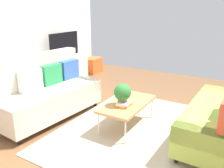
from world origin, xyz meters
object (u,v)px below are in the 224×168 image
Objects in this scene: table_book_0 at (123,105)px; bottle_0 at (59,55)px; tv at (64,45)px; storage_trunk at (93,65)px; coffee_table at (127,104)px; vase_1 at (52,57)px; vase_0 at (46,57)px; tv_console at (65,69)px; bottle_1 at (62,54)px; couch_beige at (46,92)px; potted_plant at (122,93)px.

bottle_0 is at bearing 62.15° from table_book_0.
storage_trunk is (1.10, -0.08, -0.73)m from tv.
table_book_0 is at bearing -121.51° from tv.
table_book_0 is (-0.15, -0.00, 0.04)m from coffee_table.
bottle_0 is (-1.33, 0.06, 0.53)m from storage_trunk.
vase_0 is at bearing 180.00° from vase_1.
vase_0 reaches higher than tv_console.
bottle_1 is at bearing 60.36° from table_book_0.
tv_console is at bearing -142.68° from couch_beige.
tv reaches higher than storage_trunk.
vase_1 is at bearing 0.00° from vase_0.
bottle_0 is (1.34, 2.55, 0.32)m from table_book_0.
coffee_table is at bearing -135.51° from storage_trunk.
vase_0 is at bearing 69.37° from table_book_0.
tv is 3.00m from potted_plant.
table_book_0 is at bearing -117.85° from bottle_0.
potted_plant is 2.85m from bottle_0.
bottle_1 is at bearing -162.15° from tv_console.
bottle_0 is (-0.23, -0.04, 0.43)m from tv_console.
vase_0 is 0.18m from vase_1.
bottle_1 reaches higher than storage_trunk.
storage_trunk is 2.29× the size of bottle_0.
potted_plant is at bearing -110.60° from vase_0.
bottle_1 is at bearing -18.22° from vase_1.
table_book_0 is at bearing -178.34° from coffee_table.
tv is 5.24× the size of vase_0.
tv_console is at bearing -4.93° from vase_0.
bottle_1 is (-0.12, -0.04, 0.44)m from tv_console.
vase_1 reaches higher than tv_console.
vase_1 is at bearing 65.97° from table_book_0.
vase_0 is 0.83× the size of bottle_1.
vase_1 is 0.19m from bottle_0.
coffee_table is 1.10× the size of tv.
tv is (1.43, 2.56, 0.56)m from coffee_table.
table_book_0 reaches higher than storage_trunk.
bottle_1 is at bearing 177.19° from storage_trunk.
tv_console is at bearing 58.69° from table_book_0.
bottle_0 is at bearing -174.98° from tv.
vase_1 is (1.03, 2.63, 0.33)m from coffee_table.
tv_console is 6.09× the size of bottle_1.
bottle_0 reaches higher than vase_0.
tv is (0.00, -0.02, 0.63)m from tv_console.
vase_1 is at bearing 152.11° from bottle_0.
coffee_table is at bearing -8.71° from potted_plant.
tv_console is 8.31× the size of vase_1.
storage_trunk is 1.48× the size of potted_plant.
bottle_0 reaches higher than vase_1.
vase_0 reaches higher than vase_1.
tv is 4.17× the size of table_book_0.
tv_console is 0.49m from bottle_0.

